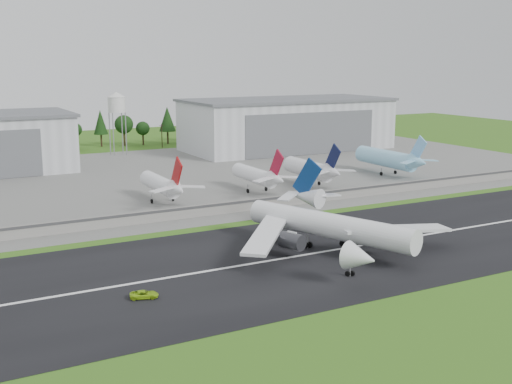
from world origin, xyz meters
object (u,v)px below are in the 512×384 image
ground_vehicle (144,294)px  parked_jet_red_b (259,176)px  main_airliner (330,231)px  parked_jet_red_a (164,185)px  parked_jet_skyblue (391,159)px  parked_jet_navy (313,169)px

ground_vehicle → parked_jet_red_b: size_ratio=0.17×
main_airliner → parked_jet_red_a: bearing=-97.5°
ground_vehicle → parked_jet_skyblue: size_ratio=0.14×
parked_jet_navy → parked_jet_skyblue: parked_jet_skyblue is taller
parked_jet_red_a → parked_jet_navy: size_ratio=1.00×
parked_jet_navy → parked_jet_skyblue: 39.37m
main_airliner → parked_jet_navy: (39.31, 66.98, 1.39)m
parked_jet_red_a → ground_vehicle: bearing=-112.8°
main_airliner → parked_jet_red_b: main_airliner is taller
parked_jet_skyblue → parked_jet_red_a: bearing=-176.9°
parked_jet_red_b → parked_jet_navy: parked_jet_navy is taller
ground_vehicle → parked_jet_red_a: parked_jet_red_a is taller
main_airliner → ground_vehicle: size_ratio=10.77×
parked_jet_red_a → parked_jet_red_b: 33.67m
parked_jet_red_a → parked_jet_navy: bearing=0.1°
parked_jet_red_b → parked_jet_red_a: bearing=-180.0°
ground_vehicle → parked_jet_red_b: 99.84m
parked_jet_red_a → parked_jet_navy: (55.29, 0.07, 0.42)m
parked_jet_red_a → parked_jet_navy: parked_jet_navy is taller
ground_vehicle → parked_jet_red_a: 81.84m
ground_vehicle → parked_jet_navy: parked_jet_navy is taller
parked_jet_red_a → parked_jet_red_b: bearing=0.0°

